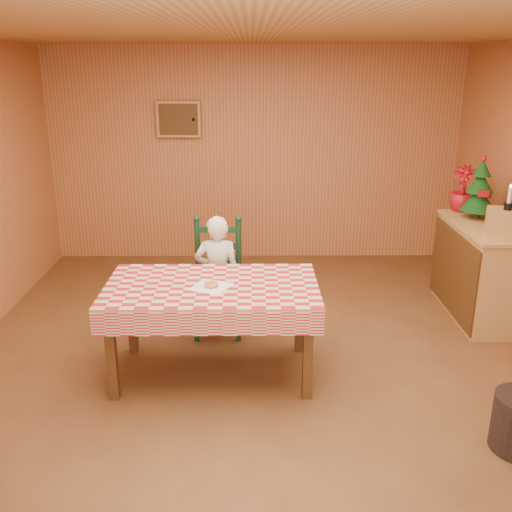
{
  "coord_description": "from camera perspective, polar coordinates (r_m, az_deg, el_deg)",
  "views": [
    {
      "loc": [
        -0.04,
        -4.04,
        2.4
      ],
      "look_at": [
        0.0,
        0.2,
        0.95
      ],
      "focal_mm": 40.0,
      "sensor_mm": 36.0,
      "label": 1
    }
  ],
  "objects": [
    {
      "name": "ladder_chair",
      "position": [
        5.24,
        -3.82,
        -2.38
      ],
      "size": [
        0.44,
        0.4,
        1.08
      ],
      "color": "black",
      "rests_on": "ground"
    },
    {
      "name": "flower_arrangement",
      "position": [
        6.27,
        20.0,
        6.34
      ],
      "size": [
        0.32,
        0.32,
        0.47
      ],
      "primitive_type": "imported",
      "rotation": [
        0.0,
        0.0,
        -0.27
      ],
      "color": "#AA0F19",
      "rests_on": "shelf_unit"
    },
    {
      "name": "dining_table",
      "position": [
        4.45,
        -4.42,
        -3.84
      ],
      "size": [
        1.66,
        0.96,
        0.77
      ],
      "color": "#503015",
      "rests_on": "ground"
    },
    {
      "name": "shelf_unit",
      "position": [
        5.97,
        21.39,
        -1.39
      ],
      "size": [
        0.54,
        1.24,
        0.93
      ],
      "color": "tan",
      "rests_on": "ground"
    },
    {
      "name": "crate",
      "position": [
        5.45,
        23.69,
        2.98
      ],
      "size": [
        0.37,
        0.37,
        0.25
      ],
      "primitive_type": "cube",
      "rotation": [
        0.0,
        0.0,
        -0.25
      ],
      "color": "tan",
      "rests_on": "shelf_unit"
    },
    {
      "name": "seated_child",
      "position": [
        5.17,
        -3.87,
        -2.0
      ],
      "size": [
        0.41,
        0.27,
        1.12
      ],
      "primitive_type": "imported",
      "rotation": [
        0.0,
        0.0,
        3.14
      ],
      "color": "white",
      "rests_on": "ground"
    },
    {
      "name": "ground",
      "position": [
        4.7,
        0.02,
        -11.83
      ],
      "size": [
        6.0,
        6.0,
        0.0
      ],
      "primitive_type": "plane",
      "color": "brown",
      "rests_on": "ground"
    },
    {
      "name": "cabin_walls",
      "position": [
        4.61,
        -0.07,
        11.71
      ],
      "size": [
        5.1,
        6.05,
        2.65
      ],
      "color": "#B97143",
      "rests_on": "ground"
    },
    {
      "name": "donut",
      "position": [
        4.36,
        -4.5,
        -2.83
      ],
      "size": [
        0.13,
        0.13,
        0.04
      ],
      "primitive_type": "torus",
      "rotation": [
        0.0,
        0.0,
        -0.16
      ],
      "color": "#D1884B",
      "rests_on": "napkin"
    },
    {
      "name": "napkin",
      "position": [
        4.37,
        -4.49,
        -3.08
      ],
      "size": [
        0.34,
        0.34,
        0.0
      ],
      "primitive_type": "cube",
      "rotation": [
        0.0,
        0.0,
        -0.42
      ],
      "color": "white",
      "rests_on": "dining_table"
    },
    {
      "name": "christmas_tree",
      "position": [
        6.0,
        21.46,
        6.13
      ],
      "size": [
        0.34,
        0.34,
        0.62
      ],
      "color": "#503015",
      "rests_on": "shelf_unit"
    },
    {
      "name": "candle_set",
      "position": [
        5.41,
        23.95,
        4.91
      ],
      "size": [
        0.07,
        0.07,
        0.22
      ],
      "color": "black",
      "rests_on": "crate"
    }
  ]
}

